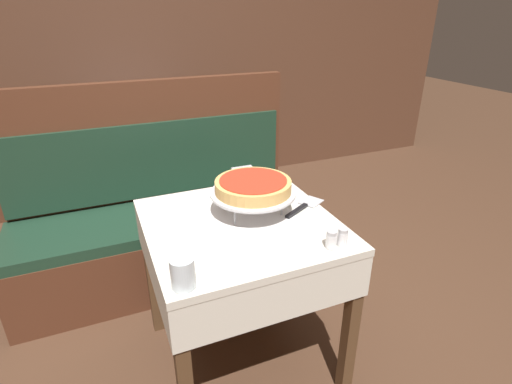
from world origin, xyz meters
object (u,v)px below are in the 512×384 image
pizza_server (303,207)px  condiment_caddy (133,124)px  water_glass_near (183,273)px  dining_table_rear (141,139)px  deep_dish_pizza (253,186)px  pizza_pan_stand (253,194)px  napkin_holder (243,177)px  dining_table_front (241,247)px  pepper_shaker (343,237)px  booth_bench (163,227)px  salt_shaker (331,239)px

pizza_server → condiment_caddy: 1.62m
water_glass_near → dining_table_rear: bearing=86.1°
deep_dish_pizza → condiment_caddy: size_ratio=2.17×
pizza_pan_stand → water_glass_near: same height
napkin_holder → condiment_caddy: size_ratio=0.70×
dining_table_front → condiment_caddy: 1.58m
pizza_pan_stand → pepper_shaker: size_ratio=5.34×
napkin_holder → pepper_shaker: bearing=-77.3°
dining_table_rear → water_glass_near: water_glass_near is taller
booth_bench → condiment_caddy: booth_bench is taller
salt_shaker → dining_table_front: bearing=127.5°
pizza_pan_stand → salt_shaker: (0.16, -0.35, -0.06)m
dining_table_front → dining_table_rear: dining_table_front is taller
dining_table_rear → condiment_caddy: 0.16m
napkin_holder → condiment_caddy: 1.28m
water_glass_near → pepper_shaker: water_glass_near is taller
booth_bench → napkin_holder: size_ratio=16.57×
water_glass_near → salt_shaker: water_glass_near is taller
pizza_server → condiment_caddy: condiment_caddy is taller
deep_dish_pizza → napkin_holder: (0.06, 0.28, -0.08)m
dining_table_rear → pizza_pan_stand: 1.62m
booth_bench → napkin_holder: (0.34, -0.46, 0.45)m
dining_table_rear → booth_bench: 0.89m
booth_bench → water_glass_near: bearing=-95.4°
pizza_pan_stand → salt_shaker: 0.38m
napkin_holder → pizza_pan_stand: bearing=-102.5°
napkin_holder → water_glass_near: bearing=-124.6°
booth_bench → deep_dish_pizza: size_ratio=5.37×
dining_table_front → water_glass_near: bearing=-134.2°
booth_bench → pizza_pan_stand: size_ratio=4.76×
pizza_pan_stand → deep_dish_pizza: 0.04m
pizza_pan_stand → deep_dish_pizza: deep_dish_pizza is taller
booth_bench → condiment_caddy: bearing=91.2°
dining_table_rear → water_glass_near: (-0.13, -1.94, 0.16)m
salt_shaker → pepper_shaker: size_ratio=1.01×
salt_shaker → pepper_shaker: (0.05, 0.00, -0.00)m
deep_dish_pizza → pepper_shaker: deep_dish_pizza is taller
dining_table_rear → pizza_server: size_ratio=3.10×
pepper_shaker → deep_dish_pizza: bearing=120.4°
booth_bench → salt_shaker: bearing=-68.5°
pizza_pan_stand → deep_dish_pizza: (-0.00, 0.00, 0.04)m
pizza_pan_stand → napkin_holder: (0.06, 0.28, -0.04)m
dining_table_front → deep_dish_pizza: size_ratio=2.40×
pepper_shaker → water_glass_near: bearing=-178.8°
booth_bench → water_glass_near: booth_bench is taller
dining_table_front → salt_shaker: 0.41m
napkin_holder → booth_bench: bearing=125.9°
dining_table_front → booth_bench: (-0.20, 0.79, -0.28)m
booth_bench → dining_table_rear: bearing=88.0°
dining_table_rear → dining_table_front: bearing=-84.0°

